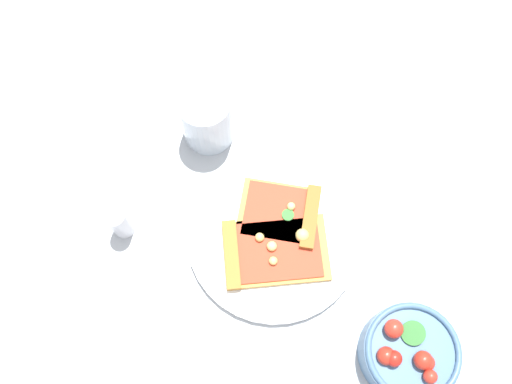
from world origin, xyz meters
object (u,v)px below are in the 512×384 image
pepper_shaker (119,221)px  pizza_slice_near (270,251)px  plate (274,236)px  paper_napkin (280,69)px  pizza_slice_far (286,214)px  salad_bowl (408,352)px  soda_glass (207,119)px

pepper_shaker → pizza_slice_near: bearing=-131.0°
plate → paper_napkin: bearing=-33.6°
plate → pizza_slice_far: bearing=-61.1°
salad_bowl → pepper_shaker: pepper_shaker is taller
pizza_slice_near → pizza_slice_far: (0.04, -0.05, 0.00)m
salad_bowl → soda_glass: bearing=8.4°
pizza_slice_far → salad_bowl: 0.25m
pizza_slice_far → plate: bearing=118.9°
plate → paper_napkin: (0.24, -0.16, -0.01)m
salad_bowl → pepper_shaker: size_ratio=1.57×
plate → pepper_shaker: bearing=55.6°
pizza_slice_far → salad_bowl: size_ratio=1.17×
plate → pepper_shaker: pepper_shaker is taller
pizza_slice_far → pizza_slice_near: bearing=125.8°
plate → soda_glass: size_ratio=2.50×
salad_bowl → soda_glass: 0.43m
plate → salad_bowl: salad_bowl is taller
salad_bowl → pepper_shaker: bearing=34.8°
plate → paper_napkin: 0.29m
salad_bowl → pizza_slice_far: bearing=8.0°
paper_napkin → plate: bearing=146.4°
pizza_slice_far → soda_glass: (0.18, 0.03, 0.03)m
pizza_slice_near → paper_napkin: (0.26, -0.18, -0.02)m
pizza_slice_near → salad_bowl: bearing=-158.6°
pizza_slice_near → pizza_slice_far: bearing=-54.2°
pizza_slice_far → soda_glass: 0.19m
pepper_shaker → pizza_slice_far: bearing=-116.9°
pizza_slice_near → pizza_slice_far: pizza_slice_near is taller
plate → soda_glass: soda_glass is taller
salad_bowl → plate: bearing=15.7°
pizza_slice_far → pepper_shaker: pepper_shaker is taller
pizza_slice_far → paper_napkin: pizza_slice_far is taller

